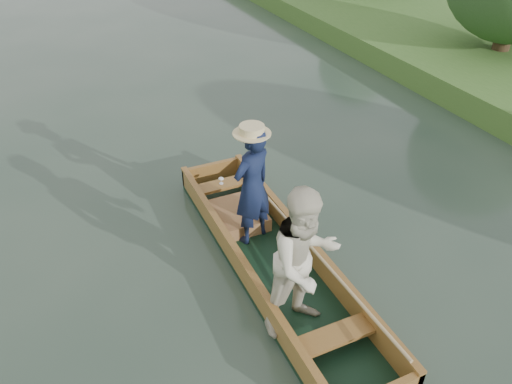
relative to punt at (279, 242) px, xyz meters
name	(u,v)px	position (x,y,z in m)	size (l,w,h in m)	color
ground	(273,268)	(0.08, 0.30, -0.76)	(120.00, 120.00, 0.00)	#283D30
punt	(279,242)	(0.00, 0.00, 0.00)	(1.24, 5.00, 2.05)	black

